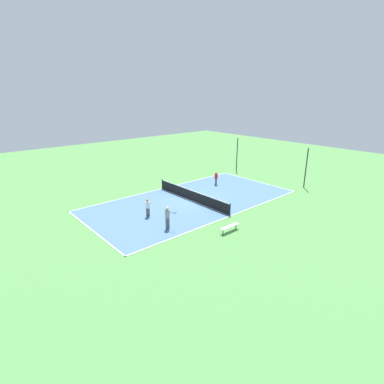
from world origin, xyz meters
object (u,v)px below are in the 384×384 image
at_px(player_coach_red, 216,177).
at_px(player_near_white, 148,207).
at_px(fence_post_back_left, 237,155).
at_px(tennis_net, 192,195).
at_px(tennis_ball_far_baseline, 101,229).
at_px(fence_post_back_right, 306,168).
at_px(bench, 230,227).
at_px(tennis_ball_right_alley, 196,188).
at_px(player_baseline_gray, 167,216).

bearing_deg(player_coach_red, player_near_white, 151.38).
bearing_deg(fence_post_back_left, tennis_net, -68.03).
bearing_deg(tennis_ball_far_baseline, fence_post_back_right, 78.18).
bearing_deg(tennis_net, player_near_white, -84.55).
xyz_separation_m(bench, tennis_ball_right_alley, (-9.64, 5.23, -0.33)).
bearing_deg(player_near_white, player_coach_red, 69.05).
bearing_deg(fence_post_back_right, bench, -81.84).
relative_size(player_baseline_gray, fence_post_back_right, 0.41).
height_order(tennis_net, player_near_white, player_near_white).
bearing_deg(fence_post_back_right, player_coach_red, -136.87).
distance_m(tennis_net, fence_post_back_left, 13.31).
bearing_deg(tennis_ball_right_alley, player_near_white, -69.42).
bearing_deg(player_coach_red, tennis_ball_far_baseline, 147.11).
distance_m(tennis_net, tennis_ball_far_baseline, 9.61).
xyz_separation_m(player_coach_red, fence_post_back_left, (-2.74, 6.69, 1.33)).
bearing_deg(player_baseline_gray, tennis_net, 92.52).
xyz_separation_m(tennis_net, player_near_white, (0.52, -5.42, 0.33)).
height_order(player_near_white, tennis_ball_right_alley, player_near_white).
bearing_deg(bench, player_near_white, 115.51).
distance_m(bench, tennis_ball_right_alley, 10.98).
distance_m(bench, player_coach_red, 12.14).
height_order(tennis_ball_right_alley, fence_post_back_left, fence_post_back_left).
bearing_deg(player_coach_red, fence_post_back_left, -20.24).
xyz_separation_m(tennis_net, tennis_ball_far_baseline, (0.37, -9.59, -0.52)).
height_order(bench, fence_post_back_left, fence_post_back_left).
xyz_separation_m(player_near_white, tennis_ball_far_baseline, (-0.15, -4.17, -0.86)).
bearing_deg(bench, tennis_ball_right_alley, 61.52).
distance_m(tennis_net, player_near_white, 5.46).
bearing_deg(tennis_ball_right_alley, fence_post_back_right, 51.01).
distance_m(tennis_net, player_coach_red, 5.98).
xyz_separation_m(tennis_ball_far_baseline, fence_post_back_right, (4.57, 21.84, 2.15)).
relative_size(bench, player_coach_red, 1.20).
bearing_deg(player_baseline_gray, tennis_ball_right_alley, 96.03).
bearing_deg(tennis_ball_right_alley, tennis_net, -48.13).
xyz_separation_m(player_coach_red, tennis_ball_far_baseline, (2.57, -15.15, -0.81)).
bearing_deg(tennis_ball_far_baseline, fence_post_back_left, 103.67).
xyz_separation_m(player_baseline_gray, player_coach_red, (-5.75, 11.15, -0.21)).
distance_m(player_coach_red, tennis_ball_far_baseline, 15.39).
xyz_separation_m(tennis_ball_right_alley, fence_post_back_left, (-2.33, 9.33, 2.15)).
relative_size(player_coach_red, player_near_white, 0.95).
distance_m(tennis_ball_right_alley, fence_post_back_left, 9.86).
height_order(tennis_net, player_coach_red, player_coach_red).
relative_size(tennis_net, tennis_ball_right_alley, 147.43).
relative_size(player_coach_red, tennis_ball_far_baseline, 22.04).
height_order(player_near_white, tennis_ball_far_baseline, player_near_white).
bearing_deg(tennis_ball_far_baseline, tennis_ball_right_alley, 103.42).
bearing_deg(player_baseline_gray, fence_post_back_right, 55.64).
xyz_separation_m(bench, player_baseline_gray, (-3.48, -3.27, 0.69)).
relative_size(bench, fence_post_back_left, 0.41).
height_order(tennis_ball_right_alley, tennis_ball_far_baseline, same).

